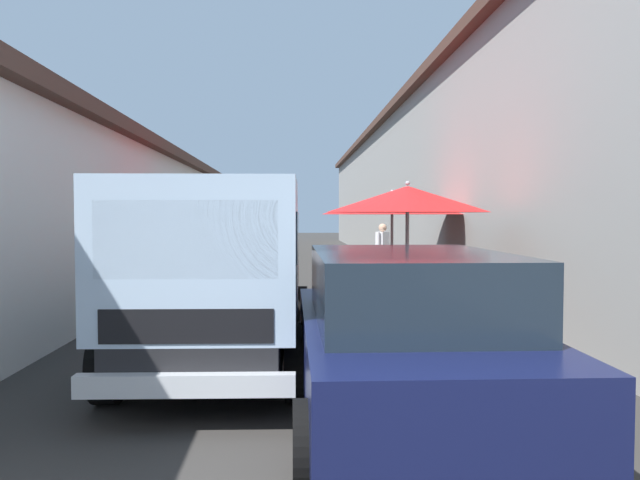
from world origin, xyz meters
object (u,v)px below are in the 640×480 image
at_px(fruit_stall_near_right, 198,220).
at_px(parked_scooter, 222,269).
at_px(hatchback_car, 405,335).
at_px(fruit_stall_far_right, 406,218).
at_px(delivery_truck, 214,283).
at_px(fruit_stall_mid_lane, 392,211).
at_px(vendor_by_crates, 383,250).

distance_m(fruit_stall_near_right, parked_scooter, 2.90).
bearing_deg(fruit_stall_near_right, hatchback_car, -157.84).
bearing_deg(fruit_stall_far_right, parked_scooter, 31.01).
bearing_deg(parked_scooter, fruit_stall_near_right, 176.72).
height_order(delivery_truck, parked_scooter, delivery_truck).
bearing_deg(fruit_stall_mid_lane, fruit_stall_far_right, 174.07).
relative_size(fruit_stall_near_right, vendor_by_crates, 1.47).
bearing_deg(hatchback_car, fruit_stall_mid_lane, -8.72).
xyz_separation_m(fruit_stall_mid_lane, fruit_stall_near_right, (-0.22, 3.90, -0.19)).
bearing_deg(delivery_truck, fruit_stall_far_right, -44.38).
distance_m(fruit_stall_mid_lane, fruit_stall_far_right, 3.28).
bearing_deg(fruit_stall_mid_lane, parked_scooter, 57.26).
distance_m(fruit_stall_near_right, hatchback_car, 7.50).
bearing_deg(vendor_by_crates, fruit_stall_mid_lane, 174.89).
height_order(fruit_stall_near_right, delivery_truck, fruit_stall_near_right).
bearing_deg(fruit_stall_mid_lane, delivery_truck, 153.88).
relative_size(fruit_stall_near_right, fruit_stall_far_right, 0.93).
distance_m(hatchback_car, parked_scooter, 9.89).
height_order(hatchback_car, vendor_by_crates, vendor_by_crates).
height_order(fruit_stall_mid_lane, fruit_stall_near_right, fruit_stall_mid_lane).
bearing_deg(parked_scooter, fruit_stall_mid_lane, -122.74).
distance_m(fruit_stall_mid_lane, parked_scooter, 4.67).
relative_size(hatchback_car, parked_scooter, 2.32).
xyz_separation_m(hatchback_car, vendor_by_crates, (10.07, -1.36, 0.14)).
height_order(fruit_stall_near_right, parked_scooter, fruit_stall_near_right).
bearing_deg(fruit_stall_mid_lane, fruit_stall_near_right, 93.24).
relative_size(fruit_stall_mid_lane, delivery_truck, 0.58).
height_order(fruit_stall_mid_lane, delivery_truck, fruit_stall_mid_lane).
relative_size(hatchback_car, delivery_truck, 0.79).
height_order(fruit_stall_mid_lane, vendor_by_crates, fruit_stall_mid_lane).
height_order(hatchback_car, delivery_truck, delivery_truck).
bearing_deg(fruit_stall_mid_lane, hatchback_car, 171.28).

